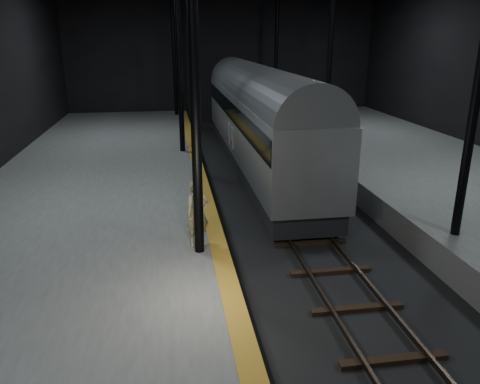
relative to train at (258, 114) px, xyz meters
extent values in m
plane|color=black|center=(0.00, -7.44, -2.88)|extent=(44.00, 44.00, 0.00)
cube|color=#525350|center=(-7.50, -7.44, -2.38)|extent=(9.00, 43.80, 1.00)
cube|color=#525350|center=(7.50, -7.44, -2.38)|extent=(9.00, 43.80, 1.00)
cube|color=olive|center=(-3.25, -7.44, -1.88)|extent=(0.50, 43.80, 0.01)
cube|color=#3F3328|center=(-0.72, -7.44, -2.71)|extent=(0.08, 43.00, 0.14)
cube|color=#3F3328|center=(0.72, -7.44, -2.71)|extent=(0.08, 43.00, 0.14)
cube|color=black|center=(0.00, -7.44, -2.82)|extent=(2.40, 42.00, 0.12)
cylinder|color=black|center=(-3.80, -11.44, 3.12)|extent=(0.26, 0.26, 10.00)
cylinder|color=black|center=(-3.80, 0.56, 3.12)|extent=(0.26, 0.26, 10.00)
cylinder|color=black|center=(3.80, 0.56, 3.12)|extent=(0.26, 0.26, 10.00)
cylinder|color=black|center=(-3.80, 12.56, 3.12)|extent=(0.26, 0.26, 10.00)
cylinder|color=black|center=(3.80, 12.56, 3.12)|extent=(0.26, 0.26, 10.00)
cube|color=gray|center=(0.00, 0.00, -0.42)|extent=(2.80, 19.33, 2.90)
cube|color=black|center=(0.00, 0.00, -2.24)|extent=(2.56, 18.95, 0.82)
cube|color=black|center=(0.00, 0.00, 0.26)|extent=(2.86, 19.04, 0.87)
cylinder|color=slate|center=(0.00, 0.00, 1.03)|extent=(2.75, 19.14, 2.75)
cube|color=black|center=(0.00, -6.77, -2.59)|extent=(1.74, 2.13, 0.34)
cube|color=black|center=(0.00, 6.77, -2.59)|extent=(1.74, 2.13, 0.34)
cube|color=silver|center=(-1.43, -0.97, -1.00)|extent=(0.04, 0.72, 1.01)
cube|color=silver|center=(-1.43, 0.19, -1.00)|extent=(0.04, 0.72, 1.01)
cylinder|color=red|center=(-1.45, -0.79, -1.24)|extent=(0.03, 0.25, 0.25)
cylinder|color=red|center=(-1.45, 0.37, -1.24)|extent=(0.03, 0.25, 0.25)
imported|color=tan|center=(-3.80, -11.02, -0.96)|extent=(0.79, 0.65, 1.85)
camera|label=1|loc=(-4.49, -23.13, 3.69)|focal=35.00mm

